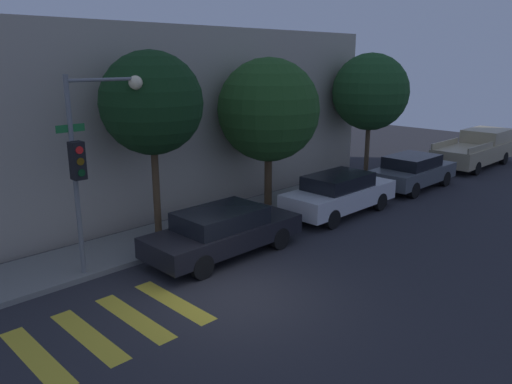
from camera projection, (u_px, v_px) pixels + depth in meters
The scene contains 12 objects.
ground_plane at pixel (235, 297), 11.62m from camera, with size 60.00×60.00×0.00m, color #28282D.
sidewalk at pixel (135, 246), 14.58m from camera, with size 26.00×2.30×0.14m, color slate.
building_row at pixel (57, 124), 16.88m from camera, with size 26.00×6.00×6.44m, color #A89E8E.
crosswalk at pixel (88, 336), 9.97m from camera, with size 4.59×2.60×0.00m.
traffic_light_pole at pixel (91, 145), 12.00m from camera, with size 2.34×0.56×5.02m.
sedan_near_corner at pixel (223, 231), 13.89m from camera, with size 4.65×1.79×1.36m.
sedan_middle at pixel (339, 193), 17.56m from camera, with size 4.65×1.75×1.47m.
sedan_far_end at pixel (412, 171), 21.09m from camera, with size 4.41×1.87×1.43m.
pickup_truck at pixel (477, 149), 25.55m from camera, with size 5.69×2.04×1.76m.
tree_near_corner at pixel (152, 103), 14.13m from camera, with size 2.95×2.95×5.62m.
tree_midblock at pixel (269, 110), 17.53m from camera, with size 3.63×3.63×5.42m.
tree_far_end at pixel (370, 92), 21.81m from camera, with size 3.34×3.34×5.61m.
Camera 1 is at (-7.10, -7.87, 5.38)m, focal length 35.00 mm.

